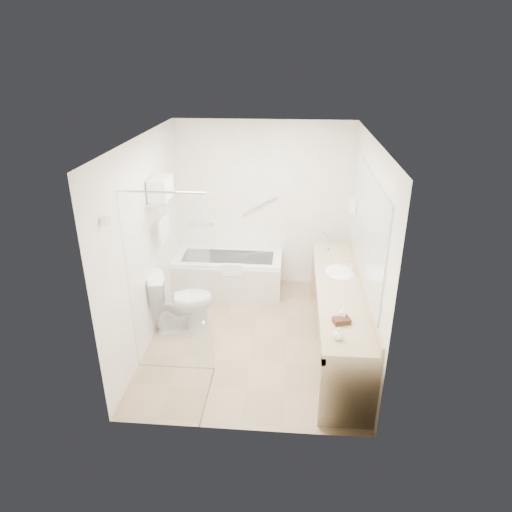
# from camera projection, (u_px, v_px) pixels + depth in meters

# --- Properties ---
(floor) EXTENTS (3.20, 3.20, 0.00)m
(floor) POSITION_uv_depth(u_px,v_px,m) (254.00, 336.00, 5.88)
(floor) COLOR #9D8161
(floor) RESTS_ON ground
(ceiling) EXTENTS (2.60, 3.20, 0.10)m
(ceiling) POSITION_uv_depth(u_px,v_px,m) (254.00, 139.00, 4.86)
(ceiling) COLOR white
(ceiling) RESTS_ON wall_back
(wall_back) EXTENTS (2.60, 0.10, 2.50)m
(wall_back) POSITION_uv_depth(u_px,v_px,m) (263.00, 205.00, 6.82)
(wall_back) COLOR white
(wall_back) RESTS_ON ground
(wall_front) EXTENTS (2.60, 0.10, 2.50)m
(wall_front) POSITION_uv_depth(u_px,v_px,m) (238.00, 320.00, 3.92)
(wall_front) COLOR white
(wall_front) RESTS_ON ground
(wall_left) EXTENTS (0.10, 3.20, 2.50)m
(wall_left) POSITION_uv_depth(u_px,v_px,m) (146.00, 244.00, 5.47)
(wall_left) COLOR white
(wall_left) RESTS_ON ground
(wall_right) EXTENTS (0.10, 3.20, 2.50)m
(wall_right) POSITION_uv_depth(u_px,v_px,m) (366.00, 251.00, 5.27)
(wall_right) COLOR white
(wall_right) RESTS_ON ground
(bathtub) EXTENTS (1.60, 0.73, 0.59)m
(bathtub) POSITION_uv_depth(u_px,v_px,m) (228.00, 273.00, 6.93)
(bathtub) COLOR white
(bathtub) RESTS_ON floor
(grab_bar_short) EXTENTS (0.40, 0.03, 0.03)m
(grab_bar_short) POSITION_uv_depth(u_px,v_px,m) (201.00, 223.00, 6.98)
(grab_bar_short) COLOR silver
(grab_bar_short) RESTS_ON wall_back
(grab_bar_long) EXTENTS (0.53, 0.03, 0.33)m
(grab_bar_long) POSITION_uv_depth(u_px,v_px,m) (260.00, 206.00, 6.79)
(grab_bar_long) COLOR silver
(grab_bar_long) RESTS_ON wall_back
(shower_enclosure) EXTENTS (0.96, 0.91, 2.11)m
(shower_enclosure) POSITION_uv_depth(u_px,v_px,m) (185.00, 297.00, 4.65)
(shower_enclosure) COLOR silver
(shower_enclosure) RESTS_ON floor
(towel_shelf) EXTENTS (0.24, 0.55, 0.81)m
(towel_shelf) POSITION_uv_depth(u_px,v_px,m) (161.00, 195.00, 5.57)
(towel_shelf) COLOR silver
(towel_shelf) RESTS_ON wall_left
(vanity_counter) EXTENTS (0.55, 2.70, 0.95)m
(vanity_counter) POSITION_uv_depth(u_px,v_px,m) (339.00, 302.00, 5.41)
(vanity_counter) COLOR #CCB188
(vanity_counter) RESTS_ON floor
(sink) EXTENTS (0.40, 0.52, 0.14)m
(sink) POSITION_uv_depth(u_px,v_px,m) (340.00, 274.00, 5.69)
(sink) COLOR white
(sink) RESTS_ON vanity_counter
(faucet) EXTENTS (0.03, 0.03, 0.14)m
(faucet) POSITION_uv_depth(u_px,v_px,m) (352.00, 266.00, 5.64)
(faucet) COLOR silver
(faucet) RESTS_ON vanity_counter
(mirror) EXTENTS (0.02, 2.00, 1.20)m
(mirror) POSITION_uv_depth(u_px,v_px,m) (369.00, 231.00, 5.01)
(mirror) COLOR #AFB5BC
(mirror) RESTS_ON wall_right
(hairdryer_unit) EXTENTS (0.08, 0.10, 0.18)m
(hairdryer_unit) POSITION_uv_depth(u_px,v_px,m) (353.00, 206.00, 6.15)
(hairdryer_unit) COLOR white
(hairdryer_unit) RESTS_ON wall_right
(toilet) EXTENTS (0.91, 0.67, 0.80)m
(toilet) POSITION_uv_depth(u_px,v_px,m) (182.00, 301.00, 5.90)
(toilet) COLOR white
(toilet) RESTS_ON floor
(amenity_basket) EXTENTS (0.19, 0.16, 0.06)m
(amenity_basket) POSITION_uv_depth(u_px,v_px,m) (342.00, 321.00, 4.59)
(amenity_basket) COLOR #432618
(amenity_basket) RESTS_ON vanity_counter
(soap_bottle_a) EXTENTS (0.11, 0.16, 0.07)m
(soap_bottle_a) POSITION_uv_depth(u_px,v_px,m) (343.00, 317.00, 4.64)
(soap_bottle_a) COLOR white
(soap_bottle_a) RESTS_ON vanity_counter
(soap_bottle_b) EXTENTS (0.14, 0.15, 0.10)m
(soap_bottle_b) POSITION_uv_depth(u_px,v_px,m) (338.00, 335.00, 4.33)
(soap_bottle_b) COLOR white
(soap_bottle_b) RESTS_ON vanity_counter
(water_bottle_left) EXTENTS (0.07, 0.07, 0.21)m
(water_bottle_left) POSITION_uv_depth(u_px,v_px,m) (328.00, 256.00, 5.88)
(water_bottle_left) COLOR silver
(water_bottle_left) RESTS_ON vanity_counter
(water_bottle_mid) EXTENTS (0.06, 0.06, 0.19)m
(water_bottle_mid) POSITION_uv_depth(u_px,v_px,m) (324.00, 239.00, 6.43)
(water_bottle_mid) COLOR silver
(water_bottle_mid) RESTS_ON vanity_counter
(water_bottle_right) EXTENTS (0.05, 0.05, 0.17)m
(water_bottle_right) POSITION_uv_depth(u_px,v_px,m) (327.00, 240.00, 6.43)
(water_bottle_right) COLOR silver
(water_bottle_right) RESTS_ON vanity_counter
(drinking_glass_near) EXTENTS (0.08, 0.08, 0.08)m
(drinking_glass_near) POSITION_uv_depth(u_px,v_px,m) (336.00, 262.00, 5.83)
(drinking_glass_near) COLOR silver
(drinking_glass_near) RESTS_ON vanity_counter
(drinking_glass_far) EXTENTS (0.09, 0.09, 0.09)m
(drinking_glass_far) POSITION_uv_depth(u_px,v_px,m) (331.00, 272.00, 5.57)
(drinking_glass_far) COLOR silver
(drinking_glass_far) RESTS_ON vanity_counter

